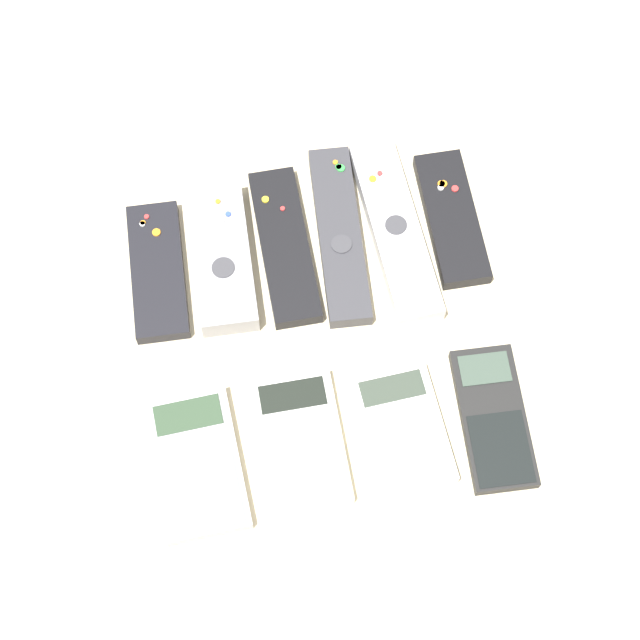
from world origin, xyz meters
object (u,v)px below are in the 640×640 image
object	(u,v)px
remote_4	(395,230)
calculator_0	(197,464)
calculator_1	(300,442)
remote_5	(451,218)
remote_0	(158,271)
remote_2	(285,246)
remote_3	(339,235)
remote_1	(222,257)
calculator_3	(493,418)
calculator_2	(403,430)

from	to	relation	value
remote_4	calculator_0	bearing A→B (deg)	-140.93
calculator_1	remote_5	bearing A→B (deg)	47.14
remote_0	remote_4	distance (m)	0.26
remote_0	remote_2	size ratio (longest dim) A/B	0.86
remote_3	remote_4	world-z (taller)	remote_4
remote_1	remote_5	xyz separation A→B (m)	(0.25, 0.01, -0.01)
remote_0	remote_5	xyz separation A→B (m)	(0.32, 0.01, 0.00)
remote_1	remote_2	distance (m)	0.07
remote_4	calculator_3	bearing A→B (deg)	-79.40
remote_1	remote_3	world-z (taller)	remote_1
remote_2	calculator_2	distance (m)	0.24
remote_4	calculator_3	size ratio (longest dim) A/B	1.45
remote_4	calculator_1	world-z (taller)	remote_4
remote_4	remote_0	bearing A→B (deg)	177.43
remote_1	remote_2	world-z (taller)	remote_1
calculator_1	remote_4	bearing A→B (deg)	56.78
remote_0	calculator_2	xyz separation A→B (m)	(0.22, -0.22, 0.00)
remote_5	calculator_1	size ratio (longest dim) A/B	1.16
remote_1	remote_3	size ratio (longest dim) A/B	0.80
calculator_3	remote_0	bearing A→B (deg)	147.44
remote_1	calculator_1	world-z (taller)	remote_1
remote_2	remote_3	distance (m)	0.06
calculator_0	calculator_2	world-z (taller)	same
remote_3	calculator_1	xyz separation A→B (m)	(-0.08, -0.22, -0.00)
calculator_1	calculator_2	size ratio (longest dim) A/B	1.06
remote_0	calculator_2	world-z (taller)	same
remote_1	calculator_2	xyz separation A→B (m)	(0.15, -0.22, -0.00)
calculator_2	remote_3	bearing A→B (deg)	92.11
remote_3	remote_5	world-z (taller)	remote_3
remote_2	remote_3	bearing A→B (deg)	2.29
remote_2	remote_3	xyz separation A→B (m)	(0.06, 0.00, 0.00)
remote_5	calculator_3	bearing A→B (deg)	-92.16
calculator_1	calculator_2	distance (m)	0.10
remote_3	calculator_1	world-z (taller)	remote_3
remote_1	calculator_3	world-z (taller)	remote_1
remote_5	calculator_2	world-z (taller)	same
calculator_1	calculator_3	xyz separation A→B (m)	(0.19, -0.01, -0.00)
remote_0	calculator_2	bearing A→B (deg)	-42.83
remote_3	remote_4	size ratio (longest dim) A/B	0.96
remote_2	remote_3	size ratio (longest dim) A/B	0.87
remote_3	remote_1	bearing A→B (deg)	-173.09
remote_0	remote_5	distance (m)	0.32
calculator_3	remote_2	bearing A→B (deg)	130.32
remote_5	calculator_1	distance (m)	0.30
remote_3	calculator_3	bearing A→B (deg)	-59.96
remote_1	remote_3	bearing A→B (deg)	5.15
calculator_0	calculator_2	distance (m)	0.20
remote_0	remote_1	bearing A→B (deg)	3.02
remote_3	remote_4	bearing A→B (deg)	-2.39
remote_3	calculator_2	size ratio (longest dim) A/B	1.63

